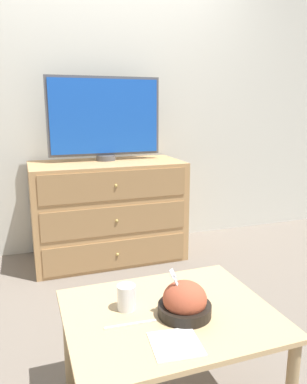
% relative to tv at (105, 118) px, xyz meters
% --- Properties ---
extents(ground_plane, '(12.00, 12.00, 0.00)m').
position_rel_tv_xyz_m(ground_plane, '(0.03, 0.22, -1.13)').
color(ground_plane, '#70665B').
extents(wall_back, '(12.00, 0.05, 2.60)m').
position_rel_tv_xyz_m(wall_back, '(0.03, 0.24, 0.17)').
color(wall_back, silver).
rests_on(wall_back, ground_plane).
extents(dresser, '(1.18, 0.59, 0.79)m').
position_rel_tv_xyz_m(dresser, '(-0.02, -0.10, -0.73)').
color(dresser, tan).
rests_on(dresser, ground_plane).
extents(tv, '(0.90, 0.15, 0.65)m').
position_rel_tv_xyz_m(tv, '(0.00, 0.00, 0.00)').
color(tv, '#515156').
rests_on(tv, dresser).
extents(coffee_table, '(0.79, 0.65, 0.44)m').
position_rel_tv_xyz_m(coffee_table, '(-0.15, -1.75, -0.75)').
color(coffee_table, tan).
rests_on(coffee_table, ground_plane).
extents(takeout_bowl, '(0.20, 0.20, 0.18)m').
position_rel_tv_xyz_m(takeout_bowl, '(-0.10, -1.79, -0.63)').
color(takeout_bowl, black).
rests_on(takeout_bowl, coffee_table).
extents(drink_cup, '(0.07, 0.07, 0.10)m').
position_rel_tv_xyz_m(drink_cup, '(-0.30, -1.68, -0.64)').
color(drink_cup, white).
rests_on(drink_cup, coffee_table).
extents(napkin, '(0.18, 0.18, 0.00)m').
position_rel_tv_xyz_m(napkin, '(-0.20, -1.95, -0.68)').
color(napkin, white).
rests_on(napkin, coffee_table).
extents(knife, '(0.19, 0.02, 0.01)m').
position_rel_tv_xyz_m(knife, '(-0.31, -1.79, -0.68)').
color(knife, silver).
rests_on(knife, coffee_table).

